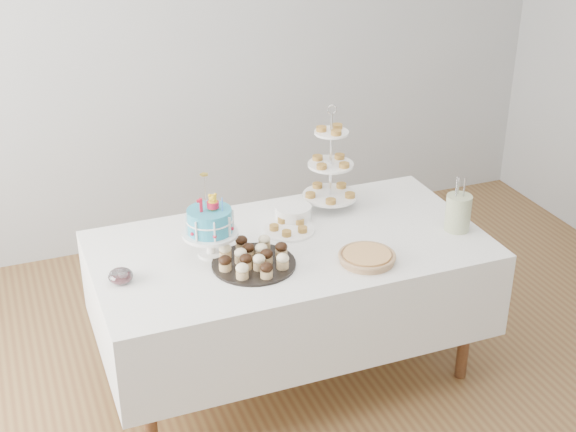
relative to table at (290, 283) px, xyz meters
name	(u,v)px	position (x,y,z in m)	size (l,w,h in m)	color
floor	(312,405)	(0.00, -0.30, -0.54)	(5.00, 5.00, 0.00)	brown
walls	(316,155)	(0.00, -0.30, 0.81)	(5.04, 4.04, 2.70)	#A9ACAE
table	(290,283)	(0.00, 0.00, 0.00)	(1.92, 1.02, 0.77)	silver
birthday_cake	(210,234)	(-0.39, 0.03, 0.34)	(0.27, 0.27, 0.41)	white
cupcake_tray	(254,257)	(-0.23, -0.14, 0.27)	(0.39, 0.39, 0.09)	black
pie	(367,257)	(0.27, -0.30, 0.25)	(0.27, 0.27, 0.04)	tan
tiered_stand	(331,165)	(0.35, 0.31, 0.47)	(0.29, 0.29, 0.57)	silver
plate_stack	(293,213)	(0.11, 0.24, 0.26)	(0.19, 0.19, 0.07)	white
pastry_plate	(289,228)	(0.04, 0.12, 0.24)	(0.26, 0.26, 0.04)	white
jam_bowl_a	(121,276)	(-0.84, -0.06, 0.26)	(0.11, 0.11, 0.07)	silver
jam_bowl_b	(120,275)	(-0.84, -0.04, 0.25)	(0.10, 0.10, 0.06)	silver
utensil_pitcher	(458,211)	(0.84, -0.17, 0.33)	(0.14, 0.13, 0.29)	beige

